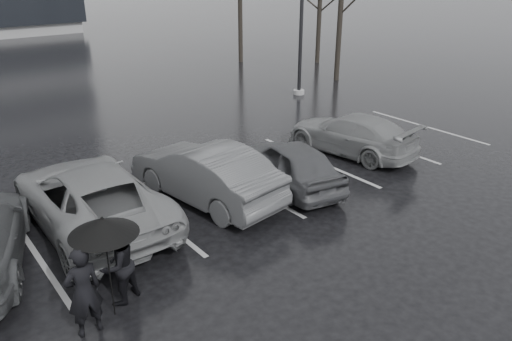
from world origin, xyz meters
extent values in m
plane|color=black|center=(0.00, 0.00, 0.00)|extent=(160.00, 160.00, 0.00)
imported|color=black|center=(1.56, 1.66, 0.65)|extent=(2.24, 4.02, 1.29)
imported|color=#2E2E30|center=(-0.72, 2.34, 0.74)|extent=(2.24, 4.69, 1.48)
imported|color=#525254|center=(-3.54, 2.79, 0.74)|extent=(2.50, 5.35, 1.48)
imported|color=#525254|center=(4.77, 2.40, 0.63)|extent=(2.35, 4.53, 1.25)
imported|color=black|center=(-4.97, -0.73, 0.82)|extent=(0.61, 0.42, 1.64)
imported|color=black|center=(-4.19, -0.27, 0.77)|extent=(0.92, 0.83, 1.54)
cylinder|color=black|center=(-4.45, -0.56, 0.83)|extent=(0.02, 0.02, 1.67)
cone|color=black|center=(-4.45, -0.56, 1.77)|extent=(1.14, 1.14, 0.29)
sphere|color=black|center=(-4.45, -0.56, 1.91)|extent=(0.05, 0.05, 0.05)
cylinder|color=gray|center=(8.49, 8.98, 0.10)|extent=(0.50, 0.50, 0.20)
cube|color=#9A9A9C|center=(-5.00, 2.50, 0.00)|extent=(0.12, 5.00, 0.00)
cube|color=#9A9A9C|center=(-2.20, 2.50, 0.00)|extent=(0.12, 5.00, 0.00)
cube|color=#9A9A9C|center=(0.60, 2.50, 0.00)|extent=(0.12, 5.00, 0.00)
cube|color=#9A9A9C|center=(3.40, 2.50, 0.00)|extent=(0.12, 5.00, 0.00)
cube|color=#9A9A9C|center=(6.20, 2.50, 0.00)|extent=(0.12, 5.00, 0.00)
cube|color=#9A9A9C|center=(9.00, 2.50, 0.00)|extent=(0.12, 5.00, 0.00)
cylinder|color=black|center=(14.50, 14.00, 3.50)|extent=(0.26, 0.26, 7.00)
camera|label=1|loc=(-6.79, -7.68, 5.76)|focal=35.00mm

